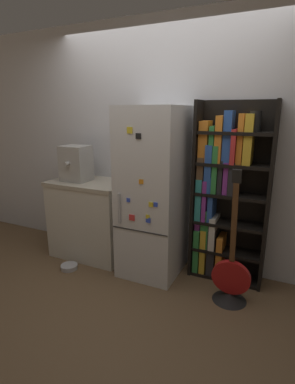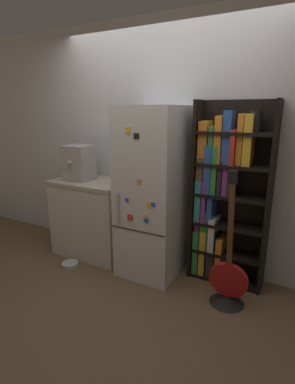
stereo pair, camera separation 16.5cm
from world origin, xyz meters
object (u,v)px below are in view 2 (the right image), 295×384
object	(u,v)px
bookshelf	(223,195)
espresso_machine	(79,163)
guitar	(228,286)
refrigerator	(153,193)
pet_bowl	(70,264)

from	to	relation	value
bookshelf	espresso_machine	xyz separation A→B (m)	(-1.62, -0.20, 0.22)
espresso_machine	guitar	distance (m)	2.05
bookshelf	espresso_machine	distance (m)	1.65
refrigerator	pet_bowl	world-z (taller)	refrigerator
espresso_machine	guitar	size ratio (longest dim) A/B	0.32
bookshelf	guitar	size ratio (longest dim) A/B	1.43
refrigerator	guitar	bearing A→B (deg)	-14.16
refrigerator	bookshelf	distance (m)	0.69
refrigerator	espresso_machine	bearing A→B (deg)	179.88
bookshelf	pet_bowl	xyz separation A→B (m)	(-1.49, -0.59, -0.85)
espresso_machine	guitar	bearing A→B (deg)	-6.88
refrigerator	bookshelf	xyz separation A→B (m)	(0.67, 0.20, 0.02)
refrigerator	guitar	size ratio (longest dim) A/B	1.39
bookshelf	pet_bowl	distance (m)	1.81
bookshelf	guitar	world-z (taller)	bookshelf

